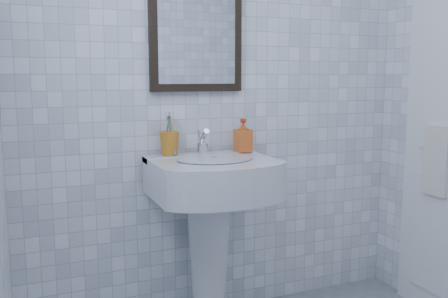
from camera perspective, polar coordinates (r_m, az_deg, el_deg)
name	(u,v)px	position (r m, az deg, el deg)	size (l,w,h in m)	color
wall_back	(222,89)	(2.71, -0.26, 6.85)	(2.20, 0.02, 2.50)	white
washbasin	(210,215)	(2.56, -1.56, -7.52)	(0.60, 0.44, 0.93)	silver
faucet	(203,144)	(2.58, -2.46, 0.61)	(0.06, 0.12, 0.14)	silver
toothbrush_cup	(170,144)	(2.55, -6.24, 0.62)	(0.10, 0.10, 0.12)	#C5731D
soap_dispenser	(243,135)	(2.67, 2.18, 1.59)	(0.08, 0.08, 0.18)	red
wall_mirror	(196,31)	(2.65, -3.18, 13.30)	(0.50, 0.04, 0.62)	black
towel_ring	(441,127)	(2.91, 23.59, 2.30)	(0.18, 0.18, 0.01)	silver
hand_towel	(436,161)	(2.91, 23.11, -1.23)	(0.03, 0.16, 0.38)	white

